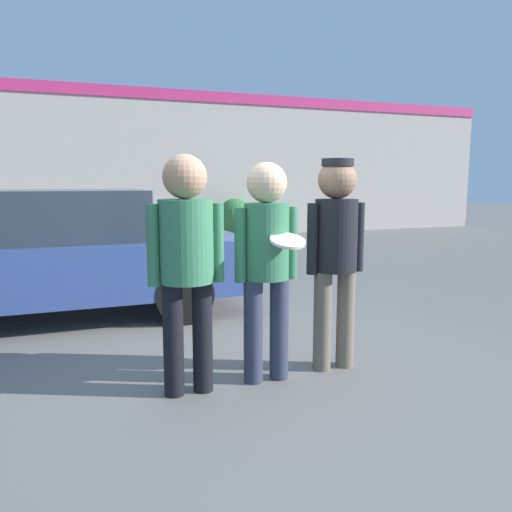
{
  "coord_description": "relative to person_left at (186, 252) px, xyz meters",
  "views": [
    {
      "loc": [
        -1.39,
        -3.68,
        1.57
      ],
      "look_at": [
        0.02,
        0.08,
        0.97
      ],
      "focal_mm": 35.0,
      "sensor_mm": 36.0,
      "label": 1
    }
  ],
  "objects": [
    {
      "name": "shrub",
      "position": [
        3.68,
        9.98,
        -0.51
      ],
      "size": [
        1.11,
        1.11,
        1.11
      ],
      "color": "#387A3D",
      "rests_on": "ground"
    },
    {
      "name": "person_middle_with_frisbee",
      "position": [
        0.63,
        0.02,
        -0.04
      ],
      "size": [
        0.52,
        0.55,
        1.72
      ],
      "color": "#2D3347",
      "rests_on": "ground"
    },
    {
      "name": "storefront_building",
      "position": [
        0.61,
        10.73,
        1.02
      ],
      "size": [
        24.0,
        0.22,
        4.11
      ],
      "color": "#B2A89E",
      "rests_on": "ground"
    },
    {
      "name": "person_left",
      "position": [
        0.0,
        0.0,
        0.0
      ],
      "size": [
        0.56,
        0.39,
        1.76
      ],
      "color": "black",
      "rests_on": "ground"
    },
    {
      "name": "person_right",
      "position": [
        1.27,
        0.07,
        -0.01
      ],
      "size": [
        0.52,
        0.35,
        1.75
      ],
      "color": "#665B4C",
      "rests_on": "ground"
    },
    {
      "name": "parked_car_near",
      "position": [
        -1.0,
        2.72,
        -0.32
      ],
      "size": [
        4.36,
        1.96,
        1.48
      ],
      "color": "#334784",
      "rests_on": "ground"
    },
    {
      "name": "ground_plane",
      "position": [
        0.61,
        0.17,
        -1.07
      ],
      "size": [
        56.0,
        56.0,
        0.0
      ],
      "primitive_type": "plane",
      "color": "#66635E"
    }
  ]
}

